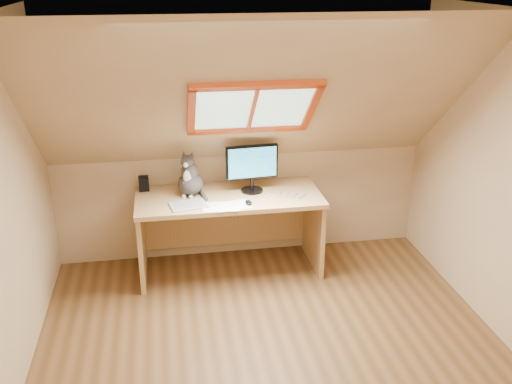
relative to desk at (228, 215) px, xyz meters
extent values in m
plane|color=brown|center=(0.16, -1.45, -0.53)|extent=(3.50, 3.50, 0.00)
cube|color=tan|center=(0.16, 0.30, -0.03)|extent=(3.50, 0.02, 1.00)
cube|color=silver|center=(0.16, -2.23, 1.87)|extent=(3.50, 1.95, 0.02)
cube|color=tan|center=(0.16, -0.48, 1.17)|extent=(3.50, 1.56, 1.41)
cube|color=#B2E0CC|center=(0.16, -0.40, 1.10)|extent=(0.90, 0.53, 0.48)
cube|color=#C73C12|center=(0.16, -0.40, 1.10)|extent=(1.02, 0.64, 0.59)
cube|color=tan|center=(0.00, -0.07, 0.21)|extent=(1.65, 0.72, 0.04)
cube|color=tan|center=(-0.80, -0.07, -0.17)|extent=(0.04, 0.65, 0.71)
cube|color=tan|center=(0.80, -0.07, -0.17)|extent=(0.04, 0.65, 0.71)
cube|color=tan|center=(0.00, 0.26, -0.17)|extent=(1.55, 0.03, 0.50)
cylinder|color=black|center=(0.22, -0.01, 0.24)|extent=(0.20, 0.20, 0.02)
cylinder|color=black|center=(0.22, -0.01, 0.30)|extent=(0.03, 0.03, 0.11)
cube|color=black|center=(0.22, -0.01, 0.51)|extent=(0.47, 0.08, 0.31)
cube|color=blue|center=(0.22, -0.03, 0.51)|extent=(0.44, 0.05, 0.27)
ellipsoid|color=#4A4442|center=(-0.33, 0.02, 0.33)|extent=(0.31, 0.33, 0.20)
ellipsoid|color=#4A4442|center=(-0.34, 0.01, 0.44)|extent=(0.19, 0.19, 0.21)
ellipsoid|color=silver|center=(-0.36, -0.05, 0.42)|extent=(0.08, 0.06, 0.12)
ellipsoid|color=#4A4442|center=(-0.35, -0.04, 0.56)|extent=(0.15, 0.14, 0.11)
sphere|color=silver|center=(-0.37, -0.09, 0.54)|extent=(0.04, 0.04, 0.04)
cone|color=#4A4442|center=(-0.38, -0.01, 0.61)|extent=(0.07, 0.07, 0.07)
cone|color=#4A4442|center=(-0.31, -0.03, 0.61)|extent=(0.07, 0.06, 0.07)
cube|color=black|center=(-0.75, 0.18, 0.29)|extent=(0.09, 0.09, 0.13)
cube|color=#B2B2B7|center=(-0.37, -0.26, 0.23)|extent=(0.34, 0.27, 0.01)
ellipsoid|color=black|center=(0.14, -0.30, 0.24)|extent=(0.07, 0.11, 0.03)
cube|color=white|center=(-0.06, -0.33, 0.23)|extent=(0.33, 0.27, 0.00)
cube|color=white|center=(-0.06, -0.33, 0.23)|extent=(0.32, 0.24, 0.00)
camera|label=1|loc=(-0.54, -4.77, 2.14)|focal=40.00mm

